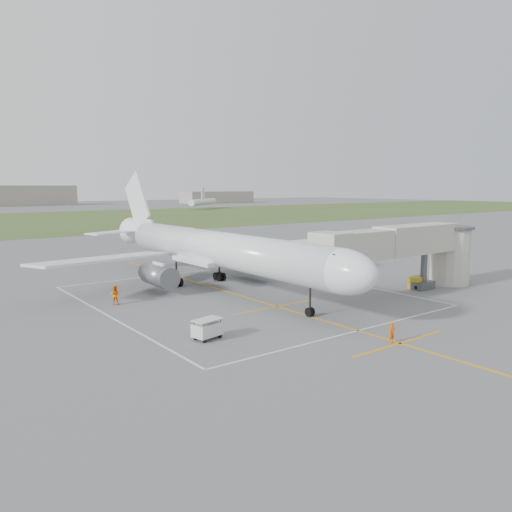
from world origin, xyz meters
TOP-DOWN VIEW (x-y plane):
  - ground at (0.00, 0.00)m, footprint 700.00×700.00m
  - apron_markings at (0.00, -5.82)m, footprint 28.20×60.00m
  - airliner at (-0.00, 0.75)m, footprint 38.93×46.75m
  - jet_bridge at (15.72, -13.50)m, footprint 23.40×5.00m
  - gpu_unit at (17.66, -13.00)m, footprint 1.86×1.32m
  - baggage_cart at (-10.57, -14.68)m, footprint 2.41×1.75m
  - ramp_worker_nose at (-0.38, -23.53)m, footprint 0.58×0.40m
  - ramp_worker_wing at (-11.86, 0.12)m, footprint 1.15×1.13m
  - distant_aircraft at (12.63, 168.24)m, footprint 206.17×39.23m

SIDE VIEW (x-z plane):
  - ground at x=0.00m, z-range 0.00..0.00m
  - apron_markings at x=0.00m, z-range 0.00..0.01m
  - gpu_unit at x=17.66m, z-range -0.01..1.38m
  - ramp_worker_nose at x=-0.38m, z-range 0.00..1.55m
  - baggage_cart at x=-10.57m, z-range 0.02..1.54m
  - ramp_worker_wing at x=-11.86m, z-range 0.00..1.87m
  - distant_aircraft at x=12.63m, z-range -0.84..8.01m
  - airliner at x=0.00m, z-range -2.37..11.15m
  - jet_bridge at x=15.72m, z-range 1.14..8.34m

